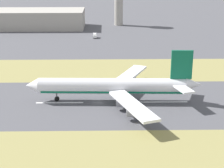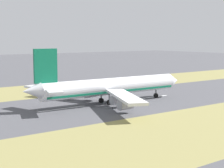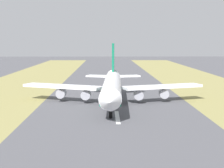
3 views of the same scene
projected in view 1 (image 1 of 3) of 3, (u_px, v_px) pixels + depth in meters
name	position (u px, v px, depth m)	size (l,w,h in m)	color
ground_plane	(99.00, 102.00, 143.01)	(800.00, 800.00, 0.00)	#4C4C51
grass_median_west	(96.00, 163.00, 100.32)	(40.00, 600.00, 0.01)	olive
grass_median_east	(100.00, 70.00, 185.70)	(40.00, 600.00, 0.01)	olive
centreline_dash_mid	(164.00, 102.00, 143.47)	(1.20, 18.00, 0.01)	silver
centreline_dash_far	(60.00, 103.00, 142.73)	(1.20, 18.00, 0.01)	silver
airplane_main_jet	(117.00, 86.00, 142.28)	(64.10, 67.15, 20.20)	white
terminal_building	(29.00, 19.00, 297.57)	(36.00, 87.37, 14.17)	#A39E93
service_truck	(95.00, 36.00, 260.43)	(6.11, 2.83, 3.10)	white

